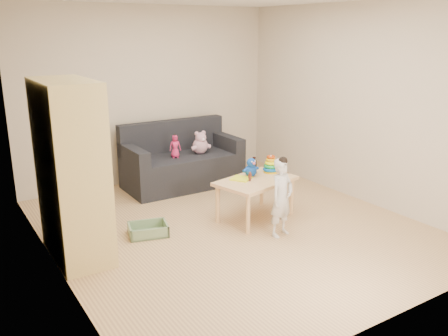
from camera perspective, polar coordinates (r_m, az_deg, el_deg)
room at (r=5.29m, az=1.00°, el=6.06°), size 4.50×4.50×4.50m
wardrobe at (r=4.91m, az=-17.89°, el=-0.39°), size 0.50×1.00×1.79m
sofa at (r=7.05m, az=-4.98°, el=-0.28°), size 1.69×0.85×0.47m
play_table at (r=5.82m, az=3.81°, el=-3.73°), size 1.07×0.81×0.50m
storage_bin at (r=5.48m, az=-9.11°, el=-7.31°), size 0.50×0.42×0.13m
toddler at (r=5.31m, az=6.95°, el=-3.71°), size 0.36×0.28×0.87m
pink_bear at (r=7.02m, az=-2.88°, el=2.89°), size 0.30×0.27×0.29m
doll at (r=6.81m, az=-5.90°, el=2.57°), size 0.19×0.15×0.32m
ring_stacker at (r=6.01m, az=5.63°, el=0.29°), size 0.20×0.20×0.22m
brown_bottle at (r=5.96m, az=3.63°, el=0.20°), size 0.07×0.07×0.21m
blue_plush at (r=5.82m, az=3.25°, el=0.12°), size 0.24×0.21×0.24m
wooden_figure at (r=5.65m, az=3.14°, el=-1.01°), size 0.05×0.05×0.12m
yellow_book at (r=5.73m, az=2.07°, el=-1.27°), size 0.30×0.30×0.02m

